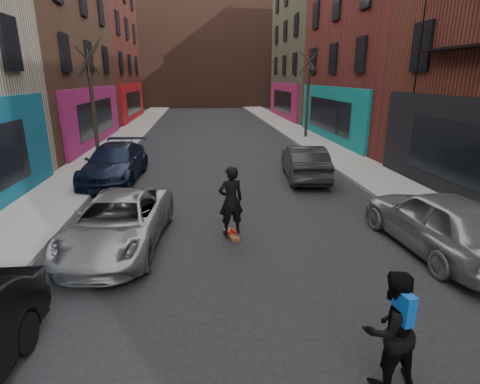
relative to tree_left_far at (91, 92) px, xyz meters
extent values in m
cube|color=gray|center=(-0.05, 12.00, -3.31)|extent=(2.50, 84.00, 0.13)
cube|color=gray|center=(12.45, 12.00, -3.31)|extent=(2.50, 84.00, 0.13)
cube|color=#47281E|center=(6.20, 38.00, 3.62)|extent=(40.00, 10.00, 14.00)
imported|color=gray|center=(3.00, -10.27, -2.73)|extent=(2.56, 4.84, 1.30)
imported|color=black|center=(1.60, -3.74, -2.65)|extent=(2.31, 5.13, 1.46)
imported|color=gray|center=(10.80, -11.37, -2.61)|extent=(2.06, 4.63, 1.55)
imported|color=black|center=(9.40, -4.37, -2.68)|extent=(1.93, 4.40, 1.40)
cube|color=brown|center=(5.85, -9.99, -3.33)|extent=(0.41, 0.83, 0.10)
imported|color=black|center=(5.85, -9.99, -2.36)|extent=(0.76, 0.59, 1.84)
imported|color=black|center=(7.57, -15.19, -2.52)|extent=(0.93, 0.78, 1.71)
cube|color=blue|center=(7.60, -15.37, -2.07)|extent=(0.19, 0.32, 0.42)
camera|label=1|loc=(5.08, -19.22, 0.74)|focal=28.00mm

